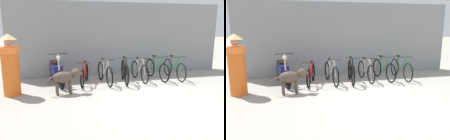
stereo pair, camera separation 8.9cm
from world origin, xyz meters
TOP-DOWN VIEW (x-y plane):
  - ground_plane at (0.00, 0.00)m, footprint 60.00×60.00m
  - shop_wall_back at (0.00, 3.64)m, footprint 8.60×0.20m
  - bicycle_0 at (-1.64, 2.31)m, footprint 0.54×1.54m
  - bicycle_1 at (-0.96, 2.30)m, footprint 0.46×1.73m
  - bicycle_2 at (-0.27, 2.23)m, footprint 0.46×1.65m
  - bicycle_3 at (0.33, 2.36)m, footprint 0.46×1.61m
  - bicycle_4 at (1.02, 2.40)m, footprint 0.46×1.74m
  - bicycle_5 at (1.70, 2.36)m, footprint 0.46×1.77m
  - motorcycle at (-2.56, 2.54)m, footprint 0.62×1.94m
  - stray_dog at (-2.27, 1.37)m, footprint 1.10×0.40m
  - person_in_robes at (-3.78, 1.62)m, footprint 0.75×0.75m

SIDE VIEW (x-z plane):
  - ground_plane at x=0.00m, z-range 0.00..0.00m
  - bicycle_0 at x=-1.64m, z-range -0.07..0.72m
  - bicycle_3 at x=0.33m, z-range -0.07..0.78m
  - bicycle_1 at x=-0.96m, z-range -0.08..0.79m
  - bicycle_5 at x=1.70m, z-range -0.07..0.80m
  - bicycle_4 at x=1.02m, z-range -0.08..0.81m
  - bicycle_2 at x=-0.27m, z-range -0.09..0.83m
  - motorcycle at x=-2.56m, z-range -0.11..0.97m
  - stray_dog at x=-2.27m, z-range 0.13..0.85m
  - person_in_robes at x=-3.78m, z-range 0.01..1.74m
  - shop_wall_back at x=0.00m, z-range 0.00..2.83m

